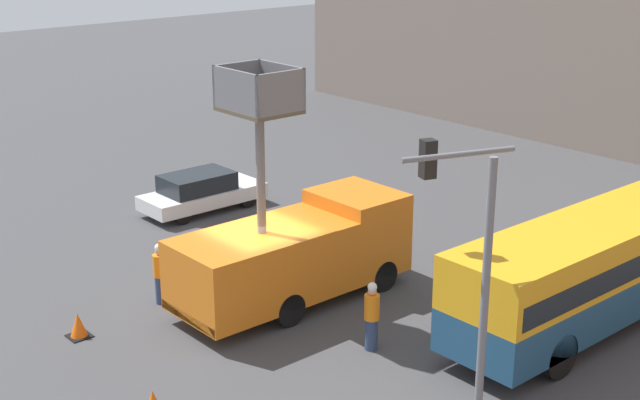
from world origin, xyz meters
The scene contains 8 objects.
ground_plane centered at (0.00, 0.00, 0.00)m, with size 120.00×120.00×0.00m, color #424244.
utility_truck centered at (0.29, 1.06, 1.51)m, with size 2.50×6.92×6.71m.
city_bus centered at (6.58, 6.07, 1.74)m, with size 2.43×10.14×2.91m.
traffic_light_pole centered at (6.47, 0.66, 3.89)m, with size 2.86×2.61×5.79m.
road_worker_near_truck centered at (-2.00, -1.90, 0.88)m, with size 0.38×0.38×1.76m.
road_worker_directing centered at (3.78, 0.60, 0.90)m, with size 0.38×0.38×1.80m.
traffic_cone_near_truck centered at (-1.62, -4.59, 0.30)m, with size 0.57×0.57×0.65m.
parked_car_curbside centered at (-7.94, 3.39, 0.72)m, with size 1.81×4.54×1.42m.
Camera 1 is at (18.00, -13.43, 10.50)m, focal length 50.00 mm.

